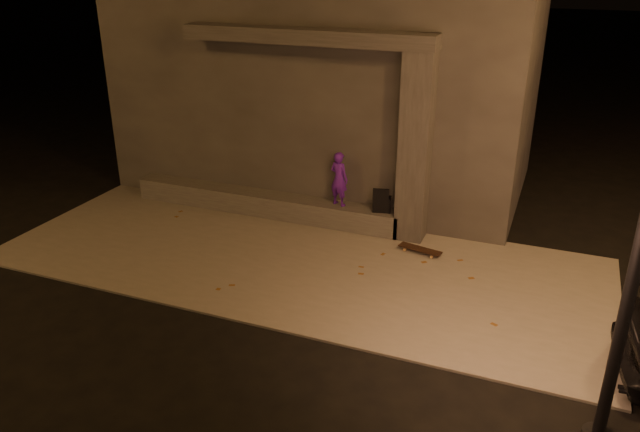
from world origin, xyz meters
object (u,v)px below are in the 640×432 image
at_px(skateboarder, 339,179).
at_px(backpack, 382,203).
at_px(column, 415,149).
at_px(skateboard, 420,249).

bearing_deg(skateboarder, backpack, -161.97).
height_order(column, backpack, column).
xyz_separation_m(backpack, skateboard, (0.95, -0.65, -0.55)).
height_order(skateboarder, backpack, skateboarder).
height_order(column, skateboarder, column).
bearing_deg(backpack, skateboard, -47.56).
bearing_deg(column, skateboard, -61.36).
relative_size(backpack, skateboard, 0.60).
relative_size(column, skateboarder, 3.23).
xyz_separation_m(skateboarder, skateboard, (1.86, -0.65, -0.93)).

